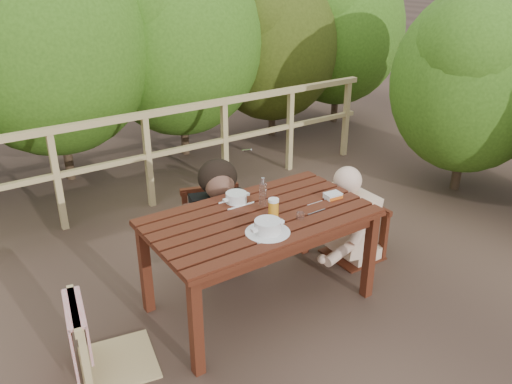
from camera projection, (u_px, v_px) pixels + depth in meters
ground at (260, 302)px, 3.93m from camera, size 60.00×60.00×0.00m
table at (260, 261)px, 3.78m from camera, size 1.58×0.89×0.73m
chair_left at (110, 302)px, 3.14m from camera, size 0.56×0.56×0.97m
chair_far at (215, 200)px, 4.35m from camera, size 0.65×0.65×1.04m
chair_right at (356, 211)px, 4.35m from camera, size 0.44×0.44×0.87m
woman at (213, 178)px, 4.28m from camera, size 0.76×0.85×1.43m
diner_right at (361, 181)px, 4.26m from camera, size 0.71×0.58×1.41m
railing at (148, 160)px, 5.22m from camera, size 5.60×0.10×1.01m
hedge_row at (128, 3)px, 5.74m from camera, size 6.60×1.60×3.80m
soup_near at (268, 227)px, 3.37m from camera, size 0.30×0.30×0.10m
soup_far at (236, 198)px, 3.79m from camera, size 0.26×0.26×0.09m
bread_roll at (268, 225)px, 3.44m from camera, size 0.12×0.09×0.07m
beer_glass at (273, 208)px, 3.58m from camera, size 0.07×0.07×0.14m
bottle at (263, 193)px, 3.70m from camera, size 0.06×0.06×0.23m
tumbler at (300, 217)px, 3.55m from camera, size 0.06×0.06×0.07m
butter_tub at (333, 196)px, 3.86m from camera, size 0.13×0.10×0.05m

